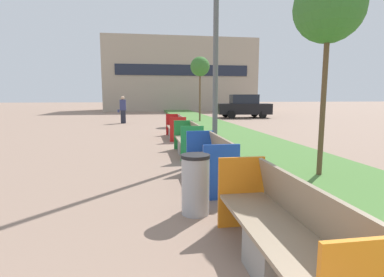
{
  "coord_description": "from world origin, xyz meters",
  "views": [
    {
      "loc": [
        -0.33,
        0.82,
        1.72
      ],
      "look_at": [
        0.9,
        8.65,
        0.6
      ],
      "focal_mm": 28.0,
      "sensor_mm": 36.0,
      "label": 1
    }
  ],
  "objects_px": {
    "bench_orange_frame": "(282,239)",
    "street_lamp_post": "(216,6)",
    "bench_green_frame": "(188,142)",
    "sapling_tree_far": "(200,67)",
    "bench_red_frame": "(176,129)",
    "pedestrian_walking": "(123,109)",
    "sapling_tree_near": "(329,9)",
    "bench_blue_frame": "(211,165)",
    "parked_car_distant": "(244,106)",
    "litter_bin": "(195,184)"
  },
  "relations": [
    {
      "from": "bench_blue_frame",
      "to": "sapling_tree_near",
      "type": "relative_size",
      "value": 0.5
    },
    {
      "from": "bench_green_frame",
      "to": "pedestrian_walking",
      "type": "height_order",
      "value": "pedestrian_walking"
    },
    {
      "from": "bench_red_frame",
      "to": "litter_bin",
      "type": "relative_size",
      "value": 2.42
    },
    {
      "from": "bench_blue_frame",
      "to": "pedestrian_walking",
      "type": "distance_m",
      "value": 14.24
    },
    {
      "from": "bench_blue_frame",
      "to": "bench_green_frame",
      "type": "bearing_deg",
      "value": 90.03
    },
    {
      "from": "bench_red_frame",
      "to": "pedestrian_walking",
      "type": "xyz_separation_m",
      "value": [
        -2.67,
        7.33,
        0.51
      ]
    },
    {
      "from": "pedestrian_walking",
      "to": "bench_blue_frame",
      "type": "bearing_deg",
      "value": -79.2
    },
    {
      "from": "bench_orange_frame",
      "to": "parked_car_distant",
      "type": "distance_m",
      "value": 21.72
    },
    {
      "from": "bench_blue_frame",
      "to": "bench_orange_frame",
      "type": "bearing_deg",
      "value": -89.94
    },
    {
      "from": "bench_green_frame",
      "to": "street_lamp_post",
      "type": "height_order",
      "value": "street_lamp_post"
    },
    {
      "from": "sapling_tree_near",
      "to": "parked_car_distant",
      "type": "xyz_separation_m",
      "value": [
        4.46,
        17.88,
        -2.41
      ]
    },
    {
      "from": "bench_orange_frame",
      "to": "sapling_tree_near",
      "type": "xyz_separation_m",
      "value": [
        2.13,
        2.82,
        2.95
      ]
    },
    {
      "from": "bench_red_frame",
      "to": "parked_car_distant",
      "type": "height_order",
      "value": "parked_car_distant"
    },
    {
      "from": "bench_green_frame",
      "to": "pedestrian_walking",
      "type": "distance_m",
      "value": 11.25
    },
    {
      "from": "bench_green_frame",
      "to": "pedestrian_walking",
      "type": "relative_size",
      "value": 1.1
    },
    {
      "from": "sapling_tree_near",
      "to": "pedestrian_walking",
      "type": "xyz_separation_m",
      "value": [
        -4.8,
        14.32,
        -2.44
      ]
    },
    {
      "from": "sapling_tree_near",
      "to": "parked_car_distant",
      "type": "bearing_deg",
      "value": 76.0
    },
    {
      "from": "parked_car_distant",
      "to": "litter_bin",
      "type": "bearing_deg",
      "value": -104.88
    },
    {
      "from": "bench_orange_frame",
      "to": "litter_bin",
      "type": "height_order",
      "value": "bench_orange_frame"
    },
    {
      "from": "sapling_tree_far",
      "to": "bench_blue_frame",
      "type": "bearing_deg",
      "value": -99.45
    },
    {
      "from": "bench_green_frame",
      "to": "bench_red_frame",
      "type": "relative_size",
      "value": 0.88
    },
    {
      "from": "street_lamp_post",
      "to": "parked_car_distant",
      "type": "distance_m",
      "value": 16.7
    },
    {
      "from": "bench_green_frame",
      "to": "parked_car_distant",
      "type": "bearing_deg",
      "value": 65.53
    },
    {
      "from": "bench_green_frame",
      "to": "bench_red_frame",
      "type": "height_order",
      "value": "same"
    },
    {
      "from": "bench_red_frame",
      "to": "street_lamp_post",
      "type": "relative_size",
      "value": 0.29
    },
    {
      "from": "bench_red_frame",
      "to": "street_lamp_post",
      "type": "bearing_deg",
      "value": -82.05
    },
    {
      "from": "bench_blue_frame",
      "to": "bench_green_frame",
      "type": "relative_size",
      "value": 1.06
    },
    {
      "from": "litter_bin",
      "to": "sapling_tree_near",
      "type": "relative_size",
      "value": 0.22
    },
    {
      "from": "bench_orange_frame",
      "to": "street_lamp_post",
      "type": "height_order",
      "value": "street_lamp_post"
    },
    {
      "from": "bench_blue_frame",
      "to": "sapling_tree_far",
      "type": "xyz_separation_m",
      "value": [
        2.13,
        12.81,
        3.13
      ]
    },
    {
      "from": "bench_green_frame",
      "to": "bench_orange_frame",
      "type": "bearing_deg",
      "value": -89.95
    },
    {
      "from": "bench_green_frame",
      "to": "litter_bin",
      "type": "xyz_separation_m",
      "value": [
        -0.56,
        -4.56,
        0.08
      ]
    },
    {
      "from": "bench_red_frame",
      "to": "litter_bin",
      "type": "bearing_deg",
      "value": -93.94
    },
    {
      "from": "parked_car_distant",
      "to": "bench_red_frame",
      "type": "bearing_deg",
      "value": -115.47
    },
    {
      "from": "bench_orange_frame",
      "to": "sapling_tree_far",
      "type": "xyz_separation_m",
      "value": [
        2.13,
        15.97,
        3.13
      ]
    },
    {
      "from": "street_lamp_post",
      "to": "parked_car_distant",
      "type": "height_order",
      "value": "street_lamp_post"
    },
    {
      "from": "bench_orange_frame",
      "to": "pedestrian_walking",
      "type": "bearing_deg",
      "value": 98.85
    },
    {
      "from": "street_lamp_post",
      "to": "pedestrian_walking",
      "type": "bearing_deg",
      "value": 105.63
    },
    {
      "from": "litter_bin",
      "to": "pedestrian_walking",
      "type": "bearing_deg",
      "value": 97.74
    },
    {
      "from": "bench_red_frame",
      "to": "street_lamp_post",
      "type": "xyz_separation_m",
      "value": [
        0.61,
        -4.38,
        3.67
      ]
    },
    {
      "from": "bench_blue_frame",
      "to": "street_lamp_post",
      "type": "relative_size",
      "value": 0.27
    },
    {
      "from": "litter_bin",
      "to": "pedestrian_walking",
      "type": "height_order",
      "value": "pedestrian_walking"
    },
    {
      "from": "bench_green_frame",
      "to": "sapling_tree_far",
      "type": "xyz_separation_m",
      "value": [
        2.13,
        9.76,
        3.14
      ]
    },
    {
      "from": "sapling_tree_far",
      "to": "pedestrian_walking",
      "type": "height_order",
      "value": "sapling_tree_far"
    },
    {
      "from": "bench_orange_frame",
      "to": "street_lamp_post",
      "type": "bearing_deg",
      "value": 83.58
    },
    {
      "from": "sapling_tree_near",
      "to": "pedestrian_walking",
      "type": "bearing_deg",
      "value": 108.52
    },
    {
      "from": "sapling_tree_near",
      "to": "pedestrian_walking",
      "type": "relative_size",
      "value": 2.31
    },
    {
      "from": "bench_red_frame",
      "to": "sapling_tree_far",
      "type": "distance_m",
      "value": 7.24
    },
    {
      "from": "bench_green_frame",
      "to": "sapling_tree_far",
      "type": "distance_m",
      "value": 10.47
    },
    {
      "from": "bench_red_frame",
      "to": "pedestrian_walking",
      "type": "distance_m",
      "value": 7.82
    }
  ]
}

